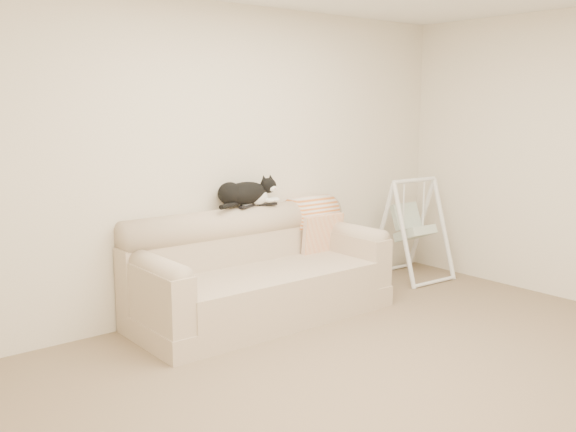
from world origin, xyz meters
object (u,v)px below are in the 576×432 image
(sofa, at_px, (257,275))
(baby_swing, at_px, (412,228))
(tuxedo_cat, at_px, (246,193))
(remote_a, at_px, (247,206))
(remote_b, at_px, (267,204))

(sofa, relative_size, baby_swing, 2.12)
(sofa, bearing_deg, tuxedo_cat, 75.44)
(sofa, height_order, tuxedo_cat, tuxedo_cat)
(tuxedo_cat, xyz_separation_m, baby_swing, (1.90, -0.25, -0.50))
(sofa, distance_m, tuxedo_cat, 0.71)
(remote_a, bearing_deg, sofa, -105.24)
(sofa, xyz_separation_m, remote_a, (0.06, 0.22, 0.56))
(baby_swing, bearing_deg, tuxedo_cat, 172.49)
(remote_a, bearing_deg, remote_b, -1.70)
(baby_swing, bearing_deg, remote_a, 173.24)
(remote_a, distance_m, remote_b, 0.21)
(remote_a, relative_size, tuxedo_cat, 0.28)
(remote_b, distance_m, baby_swing, 1.75)
(remote_a, bearing_deg, tuxedo_cat, 81.58)
(sofa, relative_size, tuxedo_cat, 3.36)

